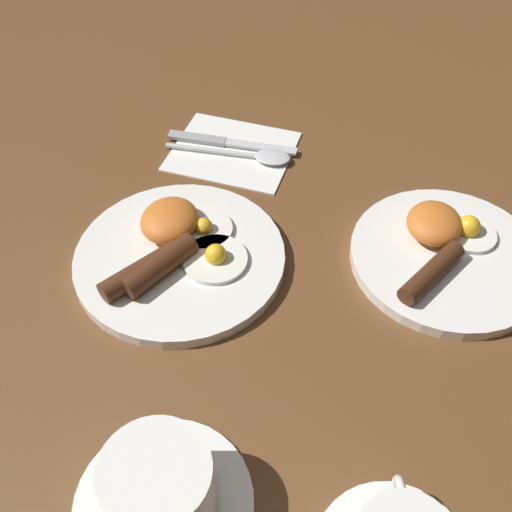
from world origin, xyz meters
TOP-DOWN VIEW (x-y plane):
  - ground_plane at (0.00, 0.00)m, footprint 3.00×3.00m
  - breakfast_plate_near at (-0.00, -0.00)m, footprint 0.26×0.26m
  - breakfast_plate_far at (-0.09, 0.31)m, footprint 0.24×0.24m
  - teacup_near at (0.28, 0.09)m, footprint 0.16×0.16m
  - napkin at (-0.23, -0.00)m, footprint 0.16×0.18m
  - knife at (-0.24, -0.02)m, footprint 0.02×0.20m
  - spoon at (-0.22, 0.04)m, footprint 0.04×0.19m

SIDE VIEW (x-z plane):
  - ground_plane at x=0.00m, z-range 0.00..0.00m
  - napkin at x=-0.23m, z-range 0.00..0.01m
  - knife at x=-0.24m, z-range 0.00..0.01m
  - spoon at x=-0.22m, z-range 0.00..0.01m
  - breakfast_plate_far at x=-0.09m, z-range -0.01..0.04m
  - breakfast_plate_near at x=0.00m, z-range -0.01..0.04m
  - teacup_near at x=0.28m, z-range 0.00..0.07m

